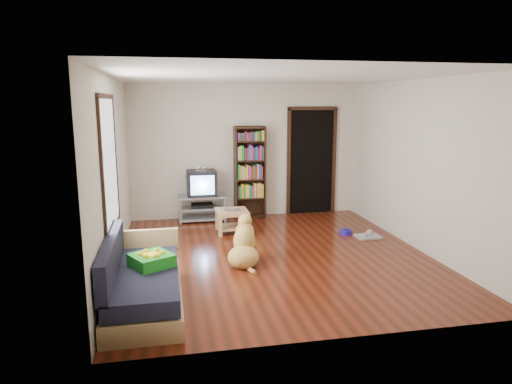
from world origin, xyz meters
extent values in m
plane|color=#5B1E0F|center=(0.00, 0.00, 0.00)|extent=(5.00, 5.00, 0.00)
plane|color=white|center=(0.00, 0.00, 2.60)|extent=(5.00, 5.00, 0.00)
plane|color=beige|center=(0.00, 2.50, 1.30)|extent=(4.50, 0.00, 4.50)
plane|color=beige|center=(0.00, -2.50, 1.30)|extent=(4.50, 0.00, 4.50)
plane|color=beige|center=(-2.25, 0.00, 1.30)|extent=(0.00, 5.00, 5.00)
plane|color=beige|center=(2.25, 0.00, 1.30)|extent=(0.00, 5.00, 5.00)
cube|color=green|center=(-1.75, -1.27, 0.49)|extent=(0.56, 0.56, 0.14)
imported|color=#BDBCC1|center=(-0.45, 1.31, 0.41)|extent=(0.33, 0.25, 0.02)
cylinder|color=#241699|center=(1.47, 0.84, 0.04)|extent=(0.22, 0.22, 0.08)
cube|color=#979797|center=(1.77, 0.59, 0.01)|extent=(0.41, 0.33, 0.03)
cube|color=white|center=(-2.23, -0.50, 1.50)|extent=(0.02, 1.30, 1.60)
cube|color=black|center=(-2.23, -0.50, 2.32)|extent=(0.03, 1.42, 0.06)
cube|color=black|center=(-2.23, -0.50, 0.68)|extent=(0.03, 1.42, 0.06)
cube|color=black|center=(-2.23, -1.20, 1.50)|extent=(0.03, 0.06, 1.70)
cube|color=black|center=(-2.23, 0.20, 1.50)|extent=(0.03, 0.06, 1.70)
cube|color=black|center=(1.35, 2.48, 1.05)|extent=(0.90, 0.02, 2.10)
cube|color=black|center=(0.87, 2.47, 1.05)|extent=(0.07, 0.05, 2.14)
cube|color=black|center=(1.83, 2.47, 1.05)|extent=(0.07, 0.05, 2.14)
cube|color=black|center=(1.35, 2.47, 2.13)|extent=(1.03, 0.05, 0.07)
cube|color=#99999E|center=(-0.90, 2.25, 0.48)|extent=(0.90, 0.45, 0.04)
cube|color=#99999E|center=(-0.90, 2.25, 0.25)|extent=(0.86, 0.42, 0.03)
cube|color=#99999E|center=(-0.90, 2.25, 0.06)|extent=(0.90, 0.45, 0.04)
cylinder|color=#99999E|center=(-1.32, 2.05, 0.25)|extent=(0.04, 0.04, 0.50)
cylinder|color=#99999E|center=(-0.48, 2.05, 0.25)|extent=(0.04, 0.04, 0.50)
cylinder|color=#99999E|center=(-1.32, 2.45, 0.25)|extent=(0.04, 0.04, 0.50)
cylinder|color=#99999E|center=(-0.48, 2.45, 0.25)|extent=(0.04, 0.04, 0.50)
cube|color=black|center=(-0.90, 2.25, 0.30)|extent=(0.40, 0.30, 0.07)
cube|color=black|center=(-0.90, 2.25, 0.74)|extent=(0.55, 0.48, 0.48)
cube|color=black|center=(-0.90, 2.45, 0.74)|extent=(0.40, 0.14, 0.36)
cube|color=#8CBFF2|center=(-0.90, 2.00, 0.74)|extent=(0.44, 0.02, 0.36)
cube|color=silver|center=(-0.90, 2.20, 0.99)|extent=(0.20, 0.07, 0.02)
sphere|color=silver|center=(-0.96, 2.20, 1.04)|extent=(0.09, 0.09, 0.09)
sphere|color=silver|center=(-0.84, 2.20, 1.04)|extent=(0.09, 0.09, 0.09)
cube|color=black|center=(-0.23, 2.34, 0.90)|extent=(0.03, 0.30, 1.80)
cube|color=black|center=(0.34, 2.34, 0.90)|extent=(0.03, 0.30, 1.80)
cube|color=black|center=(0.05, 2.48, 0.90)|extent=(0.60, 0.02, 1.80)
cube|color=black|center=(0.05, 2.34, 0.03)|extent=(0.56, 0.28, 0.02)
cube|color=black|center=(0.05, 2.34, 0.40)|extent=(0.56, 0.28, 0.03)
cube|color=black|center=(0.05, 2.34, 0.77)|extent=(0.56, 0.28, 0.02)
cube|color=black|center=(0.05, 2.34, 1.14)|extent=(0.56, 0.28, 0.02)
cube|color=black|center=(0.05, 2.34, 1.51)|extent=(0.56, 0.28, 0.02)
cube|color=black|center=(0.05, 2.34, 1.77)|extent=(0.56, 0.28, 0.02)
cube|color=tan|center=(-1.83, -1.40, 0.11)|extent=(0.80, 1.80, 0.22)
cube|color=#1E1E2D|center=(-1.83, -1.40, 0.33)|extent=(0.74, 1.74, 0.18)
cube|color=#1E1E2D|center=(-2.17, -1.40, 0.60)|extent=(0.12, 1.74, 0.40)
cube|color=tan|center=(-1.83, -0.54, 0.50)|extent=(0.80, 0.06, 0.30)
cube|color=tan|center=(-0.45, 1.34, 0.37)|extent=(0.55, 0.55, 0.06)
cube|color=tan|center=(-0.45, 1.34, 0.10)|extent=(0.45, 0.45, 0.03)
cube|color=tan|center=(-0.69, 1.10, 0.17)|extent=(0.06, 0.06, 0.34)
cube|color=tan|center=(-0.22, 1.10, 0.17)|extent=(0.06, 0.06, 0.34)
cube|color=tan|center=(-0.69, 1.57, 0.17)|extent=(0.06, 0.06, 0.34)
cube|color=tan|center=(-0.22, 1.57, 0.17)|extent=(0.06, 0.06, 0.34)
ellipsoid|color=gold|center=(-0.54, -0.37, 0.13)|extent=(0.54, 0.57, 0.32)
ellipsoid|color=#D4A851|center=(-0.50, -0.20, 0.31)|extent=(0.39, 0.41, 0.43)
ellipsoid|color=tan|center=(-0.47, -0.12, 0.41)|extent=(0.33, 0.31, 0.30)
ellipsoid|color=gold|center=(-0.46, -0.07, 0.58)|extent=(0.25, 0.26, 0.19)
ellipsoid|color=#D8A253|center=(-0.44, 0.03, 0.56)|extent=(0.12, 0.18, 0.08)
sphere|color=black|center=(-0.42, 0.11, 0.56)|extent=(0.04, 0.04, 0.04)
ellipsoid|color=#B47845|center=(-0.54, -0.08, 0.57)|extent=(0.06, 0.07, 0.13)
ellipsoid|color=#B98947|center=(-0.40, -0.12, 0.57)|extent=(0.06, 0.07, 0.13)
cylinder|color=#BA9347|center=(-0.52, -0.02, 0.17)|extent=(0.09, 0.12, 0.35)
cylinder|color=gold|center=(-0.39, -0.05, 0.17)|extent=(0.09, 0.12, 0.35)
sphere|color=tan|center=(-0.51, 0.03, 0.02)|extent=(0.09, 0.09, 0.09)
sphere|color=tan|center=(-0.38, -0.01, 0.02)|extent=(0.09, 0.09, 0.09)
cylinder|color=gold|center=(-0.49, -0.58, 0.03)|extent=(0.14, 0.31, 0.07)
camera|label=1|loc=(-1.54, -6.33, 2.25)|focal=32.00mm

